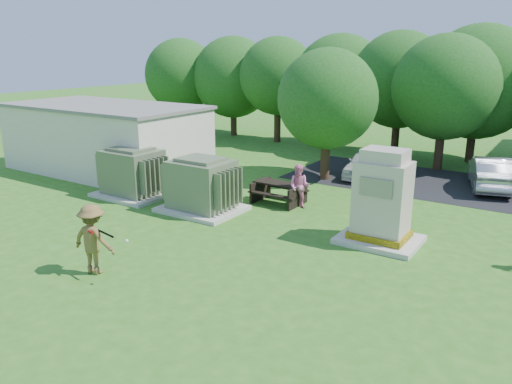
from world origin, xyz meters
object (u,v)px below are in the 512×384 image
Objects in this scene: transformer_right at (201,186)px; car_silver_a at (490,173)px; transformer_left at (133,173)px; picnic_table at (279,190)px; batter at (93,239)px; generator_cabinet at (382,203)px; car_white at (367,163)px; person_at_picnic at (299,186)px.

transformer_right is 12.83m from car_silver_a.
transformer_left is 3.70m from transformer_right.
picnic_table is 0.46× the size of car_silver_a.
transformer_right is at bearing -89.90° from batter.
generator_cabinet is 9.10m from car_silver_a.
generator_cabinet is 8.75m from car_white.
transformer_left and transformer_right have the same top height.
transformer_left is at bearing -156.51° from picnic_table.
transformer_left is 0.77× the size of car_white.
car_white is at bearing 73.56° from person_at_picnic.
batter is 8.49m from person_at_picnic.
car_silver_a is (1.83, 8.90, -0.61)m from generator_cabinet.
batter is (-0.90, -8.38, 0.45)m from picnic_table.
car_silver_a reaches higher than car_white.
transformer_left is 1.52× the size of batter.
transformer_left is 1.00× the size of transformer_right.
transformer_right is 3.77m from person_at_picnic.
transformer_right is 9.17m from car_white.
transformer_left is 10.55m from generator_cabinet.
person_at_picnic is (6.64, 2.36, -0.11)m from transformer_left.
generator_cabinet is at bearing 62.96° from car_silver_a.
car_white reaches higher than picnic_table.
generator_cabinet is 1.76× the size of person_at_picnic.
car_white is at bearing 113.85° from generator_cabinet.
generator_cabinet is at bearing -21.06° from picnic_table.
transformer_left is 11.06m from car_white.
transformer_left reaches higher than car_silver_a.
picnic_table is at bearing -106.07° from batter.
transformer_right is at bearing -175.15° from generator_cabinet.
car_silver_a is at bearing 47.61° from transformer_right.
batter is at bearing -96.16° from picnic_table.
batter is at bearing -115.97° from person_at_picnic.
person_at_picnic is at bearing -99.25° from car_white.
batter is at bearing 48.28° from car_silver_a.
batter is (-5.78, -6.50, -0.34)m from generator_cabinet.
person_at_picnic is at bearing -112.77° from batter.
transformer_right is 0.99× the size of generator_cabinet.
car_white is at bearing 68.93° from transformer_right.
car_silver_a is (5.35, 0.92, 0.05)m from car_white.
generator_cabinet is at bearing -37.67° from person_at_picnic.
car_white is at bearing 77.55° from picnic_table.
car_white is 0.90× the size of car_silver_a.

